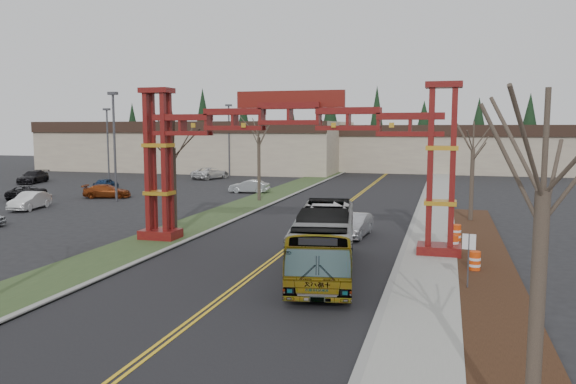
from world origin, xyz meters
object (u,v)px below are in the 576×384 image
(light_pole_near, at_px, (114,139))
(light_pole_far, at_px, (229,135))
(parked_car_far_c, at_px, (33,177))
(bare_tree_median_mid, at_px, (173,148))
(silver_sedan, at_px, (354,225))
(bare_tree_right_near, at_px, (543,193))
(retail_building_east, at_px, (459,148))
(parked_car_mid_a, at_px, (107,191))
(parked_car_near_c, at_px, (27,192))
(transit_bus, at_px, (325,241))
(light_pole_mid, at_px, (108,141))
(parked_car_far_a, at_px, (249,186))
(barrel_south, at_px, (475,262))
(parked_car_far_b, at_px, (210,173))
(bare_tree_median_far, at_px, (259,138))
(retail_building_west, at_px, (201,145))
(gateway_arch, at_px, (290,139))
(parked_car_near_b, at_px, (30,201))
(barrel_north, at_px, (456,234))
(barrel_mid, at_px, (453,245))
(bare_tree_right_far, at_px, (473,150))
(street_sign, at_px, (469,250))
(parked_car_mid_b, at_px, (106,184))

(light_pole_near, bearing_deg, light_pole_far, 91.01)
(parked_car_far_c, xyz_separation_m, bare_tree_median_mid, (31.49, -24.78, 4.61))
(silver_sedan, xyz_separation_m, bare_tree_right_near, (7.05, -22.18, 4.70))
(retail_building_east, height_order, parked_car_mid_a, retail_building_east)
(parked_car_near_c, bearing_deg, parked_car_far_c, -64.15)
(transit_bus, distance_m, light_pole_mid, 44.28)
(parked_car_near_c, distance_m, parked_car_far_c, 16.24)
(parked_car_far_a, distance_m, barrel_south, 33.93)
(transit_bus, height_order, parked_car_far_b, transit_bus)
(silver_sedan, xyz_separation_m, bare_tree_median_far, (-10.95, 14.25, 4.99))
(retail_building_west, bearing_deg, parked_car_mid_a, -78.88)
(gateway_arch, relative_size, parked_car_near_b, 4.24)
(parked_car_near_b, xyz_separation_m, light_pole_near, (4.05, 6.13, 4.93))
(parked_car_far_a, relative_size, light_pole_mid, 0.46)
(gateway_arch, xyz_separation_m, parked_car_far_a, (-11.00, 23.99, -5.31))
(light_pole_far, relative_size, barrel_north, 9.32)
(bare_tree_median_mid, xyz_separation_m, bare_tree_median_far, (0.00, 16.37, 0.36))
(parked_car_mid_a, bearing_deg, parked_car_far_c, 40.96)
(barrel_mid, bearing_deg, silver_sedan, 148.10)
(bare_tree_right_near, height_order, light_pole_near, light_pole_near)
(light_pole_mid, bearing_deg, barrel_north, -30.49)
(bare_tree_right_far, distance_m, street_sign, 18.04)
(parked_car_mid_b, xyz_separation_m, bare_tree_median_far, (18.85, -4.47, 5.08))
(parked_car_mid_a, height_order, bare_tree_median_far, bare_tree_median_far)
(parked_car_near_b, distance_m, parked_car_mid_a, 8.52)
(parked_car_far_a, relative_size, parked_car_far_b, 0.75)
(parked_car_near_c, xyz_separation_m, parked_car_far_a, (18.40, 10.06, 0.03))
(parked_car_near_b, distance_m, bare_tree_median_mid, 18.07)
(parked_car_far_c, bearing_deg, light_pole_near, -46.00)
(retail_building_east, xyz_separation_m, parked_car_near_b, (-34.27, -53.72, -2.81))
(gateway_arch, bearing_deg, barrel_mid, 2.77)
(parked_car_near_c, bearing_deg, gateway_arch, 142.08)
(light_pole_near, distance_m, light_pole_mid, 14.21)
(light_pole_mid, relative_size, barrel_south, 8.96)
(light_pole_near, bearing_deg, parked_car_near_c, -177.31)
(parked_car_mid_b, height_order, bare_tree_median_far, bare_tree_median_far)
(parked_car_far_a, distance_m, parked_car_far_c, 28.62)
(parked_car_near_c, distance_m, light_pole_far, 30.67)
(barrel_south, distance_m, barrel_mid, 3.49)
(parked_car_near_c, xyz_separation_m, bare_tree_median_mid, (21.40, -12.05, 4.71))
(parked_car_near_b, distance_m, bare_tree_right_near, 43.52)
(bare_tree_median_mid, distance_m, bare_tree_right_near, 26.95)
(gateway_arch, distance_m, retail_building_west, 61.78)
(parked_car_near_b, bearing_deg, retail_building_west, 87.61)
(parked_car_mid_b, relative_size, light_pole_mid, 0.42)
(retail_building_west, bearing_deg, gateway_arch, -60.93)
(retail_building_west, bearing_deg, bare_tree_median_far, -58.36)
(barrel_south, xyz_separation_m, barrel_mid, (-0.93, 3.36, 0.04))
(parked_car_far_c, bearing_deg, barrel_south, -44.56)
(transit_bus, height_order, parked_car_mid_a, transit_bus)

